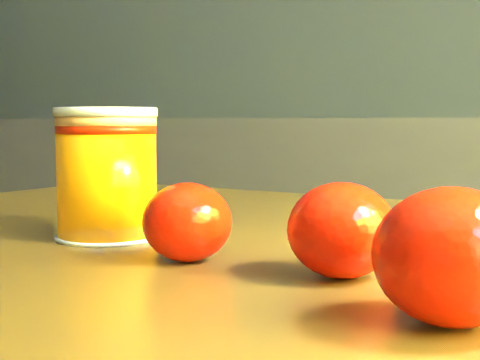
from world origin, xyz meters
The scene contains 5 objects.
kitchen_counter centered at (0.00, 1.45, 0.45)m, with size 3.15×0.60×0.90m, color #454448.
juice_glass centered at (0.64, 0.20, 0.85)m, with size 0.08×0.08×0.10m.
orange_front centered at (0.86, 0.16, 0.83)m, with size 0.07×0.07×0.06m, color #FF1C05.
orange_back centered at (0.75, 0.16, 0.82)m, with size 0.06×0.06×0.05m, color #FF1C05.
orange_extra centered at (0.94, 0.10, 0.83)m, with size 0.07×0.07×0.06m, color #FF1C05.
Camera 1 is at (1.00, -0.21, 0.89)m, focal length 50.00 mm.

